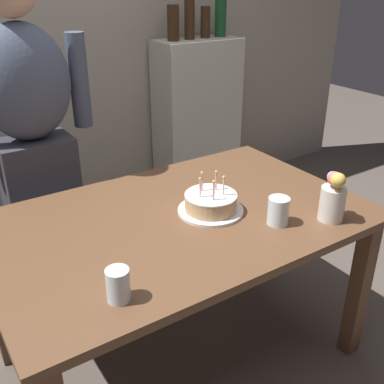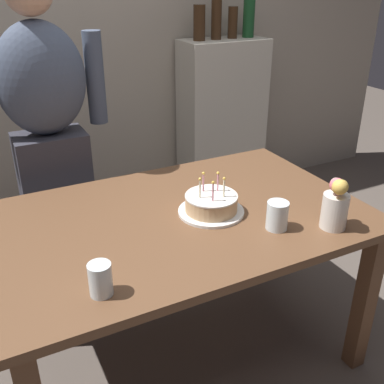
{
  "view_description": "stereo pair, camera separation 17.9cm",
  "coord_description": "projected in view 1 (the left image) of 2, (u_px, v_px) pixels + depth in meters",
  "views": [
    {
      "loc": [
        -0.84,
        -1.36,
        1.63
      ],
      "look_at": [
        0.05,
        -0.02,
        0.84
      ],
      "focal_mm": 42.66,
      "sensor_mm": 36.0,
      "label": 1
    },
    {
      "loc": [
        -0.68,
        -1.45,
        1.63
      ],
      "look_at": [
        0.05,
        -0.02,
        0.84
      ],
      "focal_mm": 42.66,
      "sensor_mm": 36.0,
      "label": 2
    }
  ],
  "objects": [
    {
      "name": "dining_table",
      "position": [
        180.0,
        237.0,
        1.87
      ],
      "size": [
        1.5,
        0.96,
        0.74
      ],
      "color": "brown",
      "rests_on": "ground_plane"
    },
    {
      "name": "water_glass_far",
      "position": [
        278.0,
        211.0,
        1.75
      ],
      "size": [
        0.08,
        0.08,
        0.11
      ],
      "primitive_type": "cylinder",
      "color": "silver",
      "rests_on": "dining_table"
    },
    {
      "name": "birthday_cake",
      "position": [
        211.0,
        204.0,
        1.84
      ],
      "size": [
        0.27,
        0.27,
        0.16
      ],
      "color": "white",
      "rests_on": "dining_table"
    },
    {
      "name": "person_man_bearded",
      "position": [
        35.0,
        149.0,
        2.14
      ],
      "size": [
        0.61,
        0.27,
        1.66
      ],
      "rotation": [
        0.0,
        0.0,
        3.14
      ],
      "color": "#33333D",
      "rests_on": "ground_plane"
    },
    {
      "name": "back_wall",
      "position": [
        42.0,
        30.0,
        2.74
      ],
      "size": [
        5.2,
        0.1,
        2.6
      ],
      "primitive_type": "cube",
      "color": "#9E9384",
      "rests_on": "ground_plane"
    },
    {
      "name": "shelf_cabinet",
      "position": [
        197.0,
        122.0,
        3.36
      ],
      "size": [
        0.6,
        0.3,
        1.5
      ],
      "color": "beige",
      "rests_on": "ground_plane"
    },
    {
      "name": "water_glass_near",
      "position": [
        118.0,
        285.0,
        1.34
      ],
      "size": [
        0.07,
        0.07,
        0.11
      ],
      "primitive_type": "cylinder",
      "color": "silver",
      "rests_on": "dining_table"
    },
    {
      "name": "ground_plane",
      "position": [
        181.0,
        353.0,
        2.15
      ],
      "size": [
        10.0,
        10.0,
        0.0
      ],
      "primitive_type": "plane",
      "color": "#564C44"
    },
    {
      "name": "flower_vase",
      "position": [
        333.0,
        196.0,
        1.76
      ],
      "size": [
        0.1,
        0.1,
        0.21
      ],
      "color": "silver",
      "rests_on": "dining_table"
    }
  ]
}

